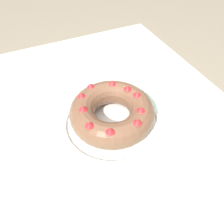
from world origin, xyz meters
TOP-DOWN VIEW (x-y plane):
  - ground_plane at (0.00, 0.00)m, footprint 8.00×8.00m
  - dining_table at (0.00, 0.00)m, footprint 1.33×1.05m
  - serving_dish at (-0.01, 0.03)m, footprint 0.35×0.35m
  - bundt_cake at (-0.01, 0.03)m, footprint 0.29×0.29m
  - fork at (-0.29, 0.09)m, footprint 0.02×0.21m
  - serving_knife at (-0.32, 0.05)m, footprint 0.02×0.24m
  - cake_knife at (-0.26, 0.06)m, footprint 0.02×0.19m
  - side_bowl at (0.09, 0.33)m, footprint 0.15×0.15m
  - napkin at (0.29, 0.02)m, footprint 0.18×0.13m

SIDE VIEW (x-z plane):
  - ground_plane at x=0.00m, z-range 0.00..0.00m
  - dining_table at x=0.00m, z-range 0.29..1.04m
  - napkin at x=0.29m, z-range 0.75..0.76m
  - serving_knife at x=-0.32m, z-range 0.75..0.76m
  - fork at x=-0.29m, z-range 0.75..0.76m
  - cake_knife at x=-0.26m, z-range 0.75..0.76m
  - serving_dish at x=-0.01m, z-range 0.75..0.77m
  - side_bowl at x=0.09m, z-range 0.75..0.80m
  - bundt_cake at x=-0.01m, z-range 0.77..0.87m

